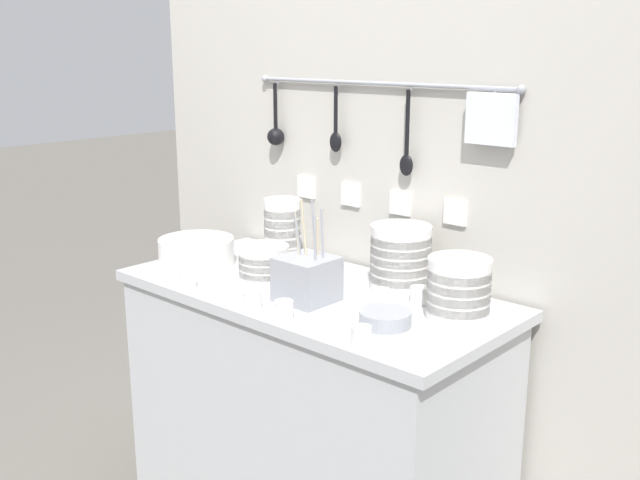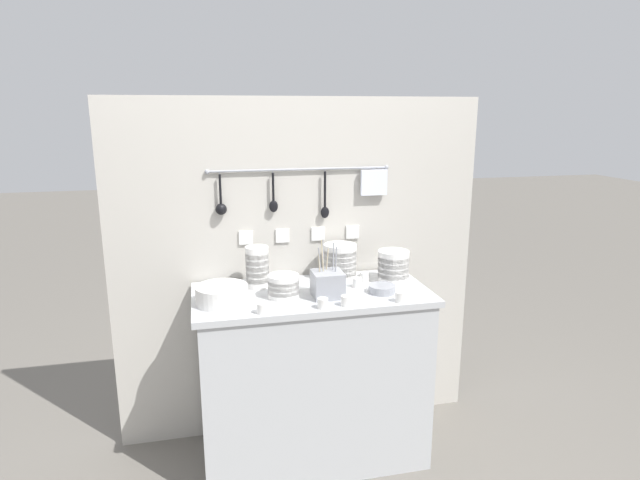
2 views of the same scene
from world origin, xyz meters
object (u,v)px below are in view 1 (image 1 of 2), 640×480
Objects in this scene: plate_stack at (196,252)px; cup_front_right at (284,310)px; cup_beside_plates at (361,336)px; cup_centre at (381,297)px; cup_back_right at (419,295)px; bowl_stack_back_corner at (400,258)px; bowl_stack_short_front at (459,289)px; steel_mixing_bowl at (385,318)px; cup_front_left at (188,280)px; bowl_stack_tall_left at (282,231)px; bowl_stack_nested_right at (264,264)px; cutlery_caddy at (307,278)px; cup_mid_row at (253,301)px.

cup_front_right is (0.53, -0.15, -0.02)m from plate_stack.
cup_front_right is at bearing 178.44° from cup_beside_plates.
cup_back_right is at bearing 52.28° from cup_centre.
bowl_stack_short_front is at bearing -21.91° from bowl_stack_back_corner.
cup_beside_plates is (0.78, -0.16, -0.02)m from plate_stack.
bowl_stack_short_front is 0.43m from cup_front_right.
cup_centre is at bearing 131.97° from steel_mixing_bowl.
cup_front_left is at bearing 180.00° from cup_beside_plates.
bowl_stack_tall_left is 0.54m from cup_back_right.
bowl_stack_nested_right is at bearing 160.48° from cup_beside_plates.
plate_stack is at bearing -171.50° from bowl_stack_short_front.
steel_mixing_bowl is 2.73× the size of cup_beside_plates.
cup_back_right is (0.24, 0.18, -0.04)m from cutlery_caddy.
cutlery_caddy is (0.30, -0.21, -0.04)m from bowl_stack_tall_left.
cup_mid_row is at bearing -156.61° from steel_mixing_bowl.
cup_back_right is 1.00× the size of cup_mid_row.
plate_stack is at bearing 163.97° from cup_front_right.
bowl_stack_short_front reaches higher than cup_front_left.
cup_front_right is 1.00× the size of cup_front_left.
plate_stack is at bearing 168.48° from cup_beside_plates.
cup_centre reaches higher than steel_mixing_bowl.
cup_back_right is 0.64m from cup_front_left.
bowl_stack_short_front is 0.75m from cup_front_left.
bowl_stack_tall_left is 4.34× the size of cup_beside_plates.
cup_front_right is 0.11m from cup_mid_row.
bowl_stack_short_front is 3.40× the size of cup_back_right.
bowl_stack_back_corner is at bearing 119.14° from steel_mixing_bowl.
plate_stack is 0.55m from cup_front_right.
cup_mid_row is at bearing -146.30° from bowl_stack_short_front.
cup_front_left is (-0.02, -0.35, -0.08)m from bowl_stack_tall_left.
bowl_stack_short_front reaches higher than bowl_stack_nested_right.
cutlery_caddy is at bearing 24.18° from cup_front_left.
cup_back_right is at bearing -3.33° from bowl_stack_tall_left.
bowl_stack_short_front is 3.40× the size of cup_mid_row.
steel_mixing_bowl is (0.74, -0.02, -0.02)m from plate_stack.
cup_beside_plates is at bearing -30.44° from bowl_stack_tall_left.
cup_mid_row is (-0.06, -0.14, -0.04)m from cutlery_caddy.
cup_beside_plates is (0.18, -0.39, -0.07)m from bowl_stack_back_corner.
cup_front_left is 1.00× the size of cup_mid_row.
cutlery_caddy is (0.48, -0.02, 0.02)m from plate_stack.
bowl_stack_short_front is at bearing 75.81° from cup_beside_plates.
bowl_stack_short_front is 3.40× the size of cup_centre.
cup_front_left is at bearing -138.98° from bowl_stack_back_corner.
bowl_stack_back_corner is 3.89× the size of cup_front_left.
cup_mid_row is at bearing -115.06° from bowl_stack_back_corner.
bowl_stack_back_corner is 0.67× the size of cutlery_caddy.
cup_beside_plates is (0.04, -0.14, 0.01)m from steel_mixing_bowl.
cutlery_caddy is (-0.37, -0.14, -0.02)m from bowl_stack_short_front.
bowl_stack_nested_right reaches higher than cup_back_right.
cutlery_caddy is 0.34m from cup_beside_plates.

